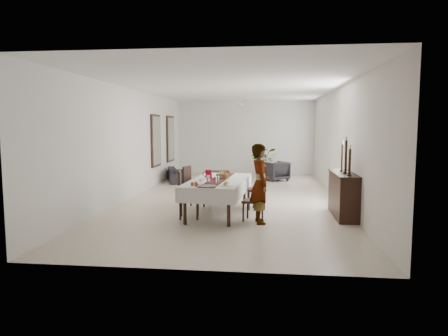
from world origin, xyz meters
TOP-DOWN VIEW (x-y plane):
  - floor at (0.00, 0.00)m, footprint 6.00×12.00m
  - ceiling at (0.00, 0.00)m, footprint 6.00×12.00m
  - wall_back at (0.00, 6.00)m, footprint 6.00×0.02m
  - wall_front at (0.00, -6.00)m, footprint 6.00×0.02m
  - wall_left at (-3.00, 0.00)m, footprint 0.02×12.00m
  - wall_right at (3.00, 0.00)m, footprint 0.02×12.00m
  - dining_table_top at (-0.18, -2.12)m, footprint 1.27×2.68m
  - table_leg_fl at (-0.75, -3.32)m, footprint 0.08×0.08m
  - table_leg_fr at (0.21, -3.39)m, footprint 0.08×0.08m
  - table_leg_bl at (-0.57, -0.86)m, footprint 0.08×0.08m
  - table_leg_br at (0.39, -0.93)m, footprint 0.08×0.08m
  - tablecloth_top at (-0.18, -2.12)m, footprint 1.48×2.89m
  - tablecloth_drape_left at (-0.81, -2.08)m, footprint 0.22×2.79m
  - tablecloth_drape_right at (0.45, -2.17)m, footprint 0.22×2.79m
  - tablecloth_drape_near at (-0.28, -3.52)m, footprint 1.28×0.11m
  - tablecloth_drape_far at (-0.08, -0.73)m, footprint 1.28×0.11m
  - table_runner at (-0.18, -2.12)m, footprint 0.58×2.73m
  - red_pitcher at (-0.44, -1.94)m, footprint 0.17×0.17m
  - pitcher_handle at (-0.53, -1.94)m, footprint 0.13×0.03m
  - wine_glass_near at (-0.10, -2.84)m, footprint 0.08×0.08m
  - wine_glass_mid at (-0.33, -2.71)m, footprint 0.08×0.08m
  - wine_glass_far at (-0.12, -2.07)m, footprint 0.08×0.08m
  - teacup_right at (0.10, -2.80)m, footprint 0.10×0.10m
  - saucer_right at (0.10, -2.80)m, footprint 0.16×0.16m
  - teacup_left at (-0.53, -2.48)m, footprint 0.10×0.10m
  - saucer_left at (-0.53, -2.48)m, footprint 0.16×0.16m
  - plate_near_right at (0.11, -3.13)m, footprint 0.26×0.26m
  - bread_near_right at (0.11, -3.13)m, footprint 0.10×0.10m
  - plate_near_left at (-0.56, -2.91)m, footprint 0.26×0.26m
  - plate_far_left at (-0.48, -1.50)m, footprint 0.26×0.26m
  - serving_tray at (-0.26, -3.26)m, footprint 0.39×0.39m
  - jam_jar_a at (-0.50, -3.28)m, footprint 0.07×0.07m
  - jam_jar_b at (-0.61, -3.20)m, footprint 0.07×0.07m
  - jam_jar_c at (-0.55, -3.10)m, footprint 0.07×0.07m
  - fruit_basket at (-0.11, -1.86)m, footprint 0.33×0.33m
  - fruit_red at (-0.07, -1.84)m, footprint 0.10×0.10m
  - fruit_green at (-0.15, -1.82)m, footprint 0.09×0.09m
  - fruit_yellow at (-0.11, -1.91)m, footprint 0.09×0.09m
  - chair_right_near_seat at (0.69, -2.80)m, footprint 0.51×0.51m
  - chair_right_near_leg_fl at (0.82, -3.00)m, footprint 0.05×0.05m
  - chair_right_near_leg_fr at (0.90, -2.67)m, footprint 0.05×0.05m
  - chair_right_near_leg_bl at (0.48, -2.93)m, footprint 0.05×0.05m
  - chair_right_near_leg_br at (0.56, -2.59)m, footprint 0.05×0.05m
  - chair_right_near_back at (0.88, -2.84)m, footprint 0.13×0.42m
  - chair_right_far_seat at (0.72, -1.46)m, footprint 0.52×0.52m
  - chair_right_far_leg_fl at (0.93, -1.63)m, footprint 0.05×0.05m
  - chair_right_far_leg_fr at (0.89, -1.24)m, footprint 0.05×0.05m
  - chair_right_far_leg_bl at (0.55, -1.67)m, footprint 0.05×0.05m
  - chair_right_far_leg_br at (0.50, -1.29)m, footprint 0.05×0.05m
  - chair_right_far_back at (0.93, -1.43)m, footprint 0.09×0.47m
  - chair_left_near_seat at (-0.78, -2.71)m, footprint 0.53×0.53m
  - chair_left_near_leg_fl at (-0.99, -2.55)m, footprint 0.05×0.05m
  - chair_left_near_leg_fr at (-0.94, -2.93)m, footprint 0.05×0.05m
  - chair_left_near_leg_bl at (-0.62, -2.49)m, footprint 0.05×0.05m
  - chair_left_near_leg_br at (-0.56, -2.87)m, footprint 0.05×0.05m
  - chair_left_near_back at (-0.99, -2.74)m, footprint 0.11×0.47m
  - chair_left_far_seat at (-0.88, -1.52)m, footprint 0.55×0.55m
  - chair_left_far_leg_fl at (-1.02, -1.29)m, footprint 0.06×0.06m
  - chair_left_far_leg_fr at (-1.11, -1.65)m, footprint 0.06×0.06m
  - chair_left_far_leg_bl at (-0.66, -1.38)m, footprint 0.06×0.06m
  - chair_left_far_leg_br at (-0.74, -1.74)m, footprint 0.06×0.06m
  - chair_left_far_back at (-1.08, -1.47)m, footprint 0.15×0.45m
  - woman at (0.85, -2.99)m, footprint 0.54×0.71m
  - sideboard_body at (2.78, -2.12)m, footprint 0.44×1.67m
  - sideboard_top at (2.78, -2.12)m, footprint 0.49×1.73m
  - candlestick_near_base at (2.78, -2.73)m, footprint 0.11×0.11m
  - candlestick_near_shaft at (2.78, -2.73)m, footprint 0.06×0.06m
  - candlestick_near_candle at (2.78, -2.73)m, footprint 0.04×0.04m
  - candlestick_mid_base at (2.78, -2.29)m, footprint 0.11×0.11m
  - candlestick_mid_shaft at (2.78, -2.29)m, footprint 0.06×0.06m
  - candlestick_mid_candle at (2.78, -2.29)m, footprint 0.04×0.04m
  - candlestick_far_base at (2.78, -1.84)m, footprint 0.11×0.11m
  - candlestick_far_shaft at (2.78, -1.84)m, footprint 0.06×0.06m
  - candlestick_far_candle at (2.78, -1.84)m, footprint 0.04×0.04m
  - sofa at (-2.40, 3.28)m, footprint 1.23×1.96m
  - armchair at (1.31, 3.94)m, footprint 1.14×1.14m
  - coffee_table at (-0.91, 3.32)m, footprint 1.00×0.74m
  - potted_plant at (0.86, 5.09)m, footprint 1.13×0.99m
  - mirror_frame_near at (-2.96, 2.20)m, footprint 0.06×1.05m
  - mirror_glass_near at (-2.92, 2.20)m, footprint 0.01×0.90m
  - mirror_frame_far at (-2.96, 4.30)m, footprint 0.06×1.05m
  - mirror_glass_far at (-2.92, 4.30)m, footprint 0.01×0.90m
  - fan_rod at (0.00, 3.00)m, footprint 0.04×0.04m
  - fan_hub at (0.00, 3.00)m, footprint 0.16×0.16m
  - fan_blade_n at (0.00, 3.35)m, footprint 0.10×0.55m
  - fan_blade_s at (0.00, 2.65)m, footprint 0.10×0.55m
  - fan_blade_e at (0.35, 3.00)m, footprint 0.55×0.10m
  - fan_blade_w at (-0.35, 3.00)m, footprint 0.55×0.10m

SIDE VIEW (x-z plane):
  - floor at x=0.00m, z-range 0.00..0.00m
  - coffee_table at x=-0.91m, z-range 0.00..0.41m
  - chair_right_near_leg_fl at x=0.82m, z-range 0.00..0.42m
  - chair_right_near_leg_fr at x=0.90m, z-range 0.00..0.42m
  - chair_right_near_leg_bl at x=0.48m, z-range 0.00..0.42m
  - chair_right_near_leg_br at x=0.56m, z-range 0.00..0.42m
  - chair_left_far_leg_fl at x=-1.02m, z-range 0.00..0.45m
  - chair_left_far_leg_fr at x=-1.11m, z-range 0.00..0.45m
  - chair_left_far_leg_bl at x=-0.66m, z-range 0.00..0.45m
  - chair_left_far_leg_br at x=-0.74m, z-range 0.00..0.45m
  - chair_left_near_leg_fl at x=-0.99m, z-range 0.00..0.46m
  - chair_left_near_leg_fr at x=-0.94m, z-range 0.00..0.46m
  - chair_left_near_leg_bl at x=-0.62m, z-range 0.00..0.46m
  - chair_left_near_leg_br at x=-0.56m, z-range 0.00..0.46m
  - chair_right_far_leg_fl at x=0.93m, z-range 0.00..0.47m
  - chair_right_far_leg_fr at x=0.89m, z-range 0.00..0.47m
  - chair_right_far_leg_bl at x=0.55m, z-range 0.00..0.47m
  - chair_right_far_leg_br at x=0.50m, z-range 0.00..0.47m
  - sofa at x=-2.40m, z-range 0.00..0.54m
  - armchair at x=1.31m, z-range 0.00..0.76m
  - table_leg_fl at x=-0.75m, z-range 0.00..0.76m
  - table_leg_fr at x=0.21m, z-range 0.00..0.76m
  - table_leg_bl at x=-0.57m, z-range 0.00..0.76m
  - table_leg_br at x=0.39m, z-range 0.00..0.76m
  - chair_right_near_seat at x=0.69m, z-range 0.42..0.47m
  - chair_left_far_seat at x=-0.88m, z-range 0.45..0.50m
  - chair_left_near_seat at x=-0.78m, z-range 0.46..0.51m
  - chair_right_far_seat at x=0.72m, z-range 0.47..0.52m
  - sideboard_body at x=2.78m, z-range 0.00..1.00m
  - potted_plant at x=0.86m, z-range 0.00..1.23m
  - tablecloth_drape_left at x=-0.81m, z-range 0.50..0.82m
  - tablecloth_drape_right at x=0.45m, z-range 0.50..0.82m
  - tablecloth_drape_near at x=-0.28m, z-range 0.50..0.82m
  - tablecloth_drape_far at x=-0.08m, z-range 0.50..0.82m
  - chair_right_near_back at x=0.88m, z-range 0.46..1.01m
  - dining_table_top at x=-0.18m, z-range 0.76..0.81m
  - chair_left_far_back at x=-1.08m, z-range 0.50..1.08m
  - chair_left_near_back at x=-0.99m, z-range 0.51..1.10m
  - chair_right_far_back at x=0.93m, z-range 0.51..1.11m
  - tablecloth_top at x=-0.18m, z-range 0.81..0.83m
  - table_runner at x=-0.18m, z-range 0.83..0.83m
  - saucer_right at x=0.10m, z-range 0.83..0.84m
  - saucer_left at x=-0.53m, z-range 0.83..0.84m
  - plate_near_right at x=0.11m, z-range 0.83..0.84m
  - plate_near_left at x=-0.56m, z-range 0.83..0.84m
  - plate_far_left at x=-0.48m, z-range 0.83..0.84m
  - serving_tray at x=-0.26m, z-range 0.83..0.85m
  - teacup_right at x=0.10m, z-range 0.83..0.89m
  - teacup_left at x=-0.53m, z-range 0.83..0.89m
  - bread_near_right at x=0.11m, z-range 0.82..0.91m
  - jam_jar_a at x=-0.50m, z-range 0.83..0.91m
  - jam_jar_b at x=-0.61m, z-range 0.83..0.91m
  - jam_jar_c at x=-0.55m, z-range 0.83..0.91m
  - woman at x=0.85m, z-range 0.00..1.74m
  - fruit_basket at x=-0.11m, z-range 0.83..0.93m
  - wine_glass_near at x=-0.10m, z-range 0.83..1.01m
  - wine_glass_mid at x=-0.33m, z-range 0.83..1.01m
  - wine_glass_far at x=-0.12m, z-range 0.83..1.01m
  - red_pitcher at x=-0.44m, z-range 0.83..1.04m
  - pitcher_handle at x=-0.53m, z-range 0.87..1.00m
  - fruit_red at x=-0.07m, z-range 0.91..1.01m
  - fruit_green at x=-0.15m, z-range 0.92..1.01m
  - fruit_yellow at x=-0.11m, z-range 0.92..1.01m
  - sideboard_top at x=2.78m, z-range 1.00..1.03m
  - candlestick_near_base at x=2.78m, z-range 1.03..1.07m
  - candlestick_mid_base at x=2.78m, z-range 1.03..1.07m
  - candlestick_far_base at x=2.78m, z-range 1.03..1.07m
  - candlestick_near_shaft at x=2.78m, z-range 1.07..1.62m
  - candlestick_far_shaft at x=2.78m, z-range 1.07..1.68m
  - candlestick_mid_shaft at x=2.78m, z-range 1.07..1.79m
  - wall_back at x=0.00m, z-range 0.00..3.20m
  - wall_front at x=0.00m, z-range 0.00..3.20m
  - wall_left at x=-3.00m, z-range 0.00..3.20m
  - wall_right at x=3.00m, z-range 0.00..3.20m
  - mirror_frame_near at x=-2.96m, z-range 0.67..2.53m
  - mirror_glass_near at x=-2.92m, z-range 0.75..2.45m
  - mirror_frame_far at x=-2.96m, z-range 0.67..2.53m
  - mirror_glass_far at x=-2.92m, z-range 0.75..2.45m
  - candlestick_near_candle at x=2.78m, z-range 1.62..1.71m
  - candlestick_far_candle at x=2.78m, z-range 1.68..1.77m
  - candlestick_mid_candle at x=2.78m, z-range 1.79..1.88m
  - fan_hub at x=0.00m, z-range 2.86..2.94m
  - fan_blade_n at x=0.00m, z-range 2.89..2.91m
  - fan_blade_s at x=0.00m, z-range 2.89..2.91m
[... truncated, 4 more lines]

